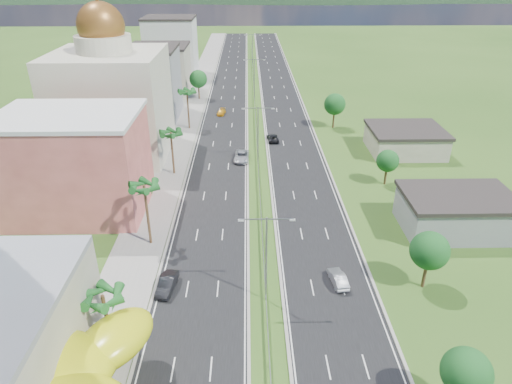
{
  "coord_description": "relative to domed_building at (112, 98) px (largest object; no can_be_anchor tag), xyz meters",
  "views": [
    {
      "loc": [
        -1.9,
        -31.34,
        35.28
      ],
      "look_at": [
        -0.87,
        23.69,
        7.0
      ],
      "focal_mm": 32.0,
      "sensor_mm": 36.0,
      "label": 1
    }
  ],
  "objects": [
    {
      "name": "ground",
      "position": [
        28.0,
        -55.0,
        -11.35
      ],
      "size": [
        500.0,
        500.0,
        0.0
      ],
      "primitive_type": "plane",
      "color": "#2D5119",
      "rests_on": "ground"
    },
    {
      "name": "road_left",
      "position": [
        20.5,
        35.0,
        -11.33
      ],
      "size": [
        11.0,
        260.0,
        0.04
      ],
      "primitive_type": "cube",
      "color": "black",
      "rests_on": "ground"
    },
    {
      "name": "road_right",
      "position": [
        35.5,
        35.0,
        -11.33
      ],
      "size": [
        11.0,
        260.0,
        0.04
      ],
      "primitive_type": "cube",
      "color": "black",
      "rests_on": "ground"
    },
    {
      "name": "sidewalk_left",
      "position": [
        11.0,
        35.0,
        -11.29
      ],
      "size": [
        7.0,
        260.0,
        0.12
      ],
      "primitive_type": "cube",
      "color": "gray",
      "rests_on": "ground"
    },
    {
      "name": "median_guardrail",
      "position": [
        28.0,
        16.99,
        -10.74
      ],
      "size": [
        0.1,
        216.06,
        0.76
      ],
      "color": "gray",
      "rests_on": "ground"
    },
    {
      "name": "streetlight_median_b",
      "position": [
        28.0,
        -45.0,
        -4.61
      ],
      "size": [
        6.04,
        0.25,
        11.0
      ],
      "color": "gray",
      "rests_on": "ground"
    },
    {
      "name": "streetlight_median_c",
      "position": [
        28.0,
        -5.0,
        -4.61
      ],
      "size": [
        6.04,
        0.25,
        11.0
      ],
      "color": "gray",
      "rests_on": "ground"
    },
    {
      "name": "streetlight_median_d",
      "position": [
        28.0,
        40.0,
        -4.61
      ],
      "size": [
        6.04,
        0.25,
        11.0
      ],
      "color": "gray",
      "rests_on": "ground"
    },
    {
      "name": "streetlight_median_e",
      "position": [
        28.0,
        85.0,
        -4.61
      ],
      "size": [
        6.04,
        0.25,
        11.0
      ],
      "color": "gray",
      "rests_on": "ground"
    },
    {
      "name": "lime_canopy",
      "position": [
        8.0,
        -59.0,
        -6.36
      ],
      "size": [
        18.0,
        15.0,
        7.4
      ],
      "color": "#C5C713",
      "rests_on": "ground"
    },
    {
      "name": "pink_shophouse",
      "position": [
        0.0,
        -23.0,
        -3.85
      ],
      "size": [
        20.0,
        15.0,
        15.0
      ],
      "primitive_type": "cube",
      "color": "#B6524B",
      "rests_on": "ground"
    },
    {
      "name": "domed_building",
      "position": [
        0.0,
        0.0,
        0.0
      ],
      "size": [
        20.0,
        20.0,
        28.7
      ],
      "color": "beige",
      "rests_on": "ground"
    },
    {
      "name": "midrise_grey",
      "position": [
        1.0,
        25.0,
        -3.35
      ],
      "size": [
        16.0,
        15.0,
        16.0
      ],
      "primitive_type": "cube",
      "color": "gray",
      "rests_on": "ground"
    },
    {
      "name": "midrise_beige",
      "position": [
        1.0,
        47.0,
        -4.85
      ],
      "size": [
        16.0,
        15.0,
        13.0
      ],
      "primitive_type": "cube",
      "color": "#A19B84",
      "rests_on": "ground"
    },
    {
      "name": "midrise_white",
      "position": [
        1.0,
        70.0,
        -2.35
      ],
      "size": [
        16.0,
        15.0,
        18.0
      ],
      "primitive_type": "cube",
      "color": "silver",
      "rests_on": "ground"
    },
    {
      "name": "shed_near",
      "position": [
        56.0,
        -30.0,
        -8.85
      ],
      "size": [
        15.0,
        10.0,
        5.0
      ],
      "primitive_type": "cube",
      "color": "gray",
      "rests_on": "ground"
    },
    {
      "name": "shed_far",
      "position": [
        58.0,
        -0.0,
        -9.15
      ],
      "size": [
        14.0,
        12.0,
        4.4
      ],
      "primitive_type": "cube",
      "color": "#A19B84",
      "rests_on": "ground"
    },
    {
      "name": "palm_tree_b",
      "position": [
        12.5,
        -53.0,
        -4.29
      ],
      "size": [
        3.6,
        3.6,
        8.1
      ],
      "color": "#47301C",
      "rests_on": "ground"
    },
    {
      "name": "palm_tree_c",
      "position": [
        12.5,
        -33.0,
        -2.85
      ],
      "size": [
        3.6,
        3.6,
        9.6
      ],
      "color": "#47301C",
      "rests_on": "ground"
    },
    {
      "name": "palm_tree_d",
      "position": [
        12.5,
        -10.0,
        -3.81
      ],
      "size": [
        3.6,
        3.6,
        8.6
      ],
      "color": "#47301C",
      "rests_on": "ground"
    },
    {
      "name": "palm_tree_e",
      "position": [
        12.5,
        15.0,
        -3.05
      ],
      "size": [
        3.6,
        3.6,
        9.4
      ],
      "color": "#47301C",
      "rests_on": "ground"
    },
    {
      "name": "leafy_tree_lfar",
      "position": [
        12.5,
        40.0,
        -5.78
      ],
      "size": [
        4.9,
        4.9,
        8.05
      ],
      "color": "#47301C",
      "rests_on": "ground"
    },
    {
      "name": "leafy_tree_ra",
      "position": [
        44.0,
        -60.0,
        -6.58
      ],
      "size": [
        4.2,
        4.2,
        6.9
      ],
      "color": "#47301C",
      "rests_on": "ground"
    },
    {
      "name": "leafy_tree_rb",
      "position": [
        47.0,
        -43.0,
        -6.18
      ],
      "size": [
        4.55,
        4.55,
        7.47
      ],
      "color": "#47301C",
      "rests_on": "ground"
    },
    {
      "name": "leafy_tree_rc",
      "position": [
        50.0,
        -15.0,
        -6.98
      ],
      "size": [
        3.85,
        3.85,
        6.33
      ],
      "color": "#47301C",
      "rests_on": "ground"
    },
    {
      "name": "leafy_tree_rd",
      "position": [
        46.0,
        15.0,
        -5.78
      ],
      "size": [
        4.9,
        4.9,
        8.05
      ],
      "color": "#47301C",
      "rests_on": "ground"
    },
    {
      "name": "car_dark_left",
      "position": [
        16.33,
        -42.99,
        -10.52
      ],
      "size": [
        2.32,
        5.02,
        1.59
      ],
      "primitive_type": "imported",
      "rotation": [
        0.0,
        0.0,
        -0.14
      ],
      "color": "black",
      "rests_on": "road_left"
    },
    {
      "name": "car_silver_mid_left",
      "position": [
        24.8,
        -4.02,
        -10.5
      ],
      "size": [
        3.04,
        6.01,
        1.63
      ],
      "primitive_type": "imported",
      "rotation": [
        0.0,
        0.0,
        -0.06
      ],
      "color": "#A7AAAE",
      "rests_on": "road_left"
    },
    {
      "name": "car_yellow_far_left",
      "position": [
        19.44,
        25.46,
        -10.7
      ],
      "size": [
        2.33,
        4.44,
        1.23
      ],
      "primitive_type": "imported",
      "rotation": [
        0.0,
        0.0,
        -0.15
      ],
      "color": "gold",
      "rests_on": "road_left"
    },
    {
      "name": "car_silver_right",
      "position": [
        36.88,
        -42.25,
        -10.6
      ],
      "size": [
        2.12,
        4.54,
        1.44
      ],
      "primitive_type": "imported",
      "rotation": [
        0.0,
        0.0,
        3.28
      ],
      "color": "#999BA0",
      "rests_on": "road_right"
    },
    {
      "name": "car_dark_far_right",
      "position": [
        31.46,
        6.5,
        -10.65
      ],
      "size": [
        2.5,
        4.93,
        1.33
      ],
      "primitive_type": "imported",
      "rotation": [
        0.0,
        0.0,
        3.2
      ],
      "color": "black",
      "rests_on": "road_right"
    }
  ]
}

